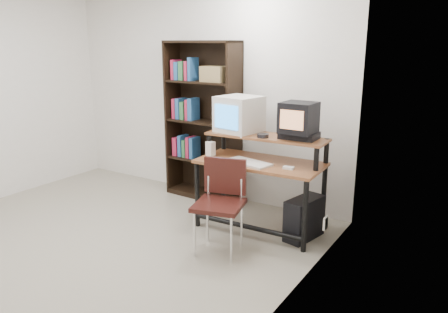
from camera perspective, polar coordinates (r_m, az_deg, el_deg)
The scene contains 16 objects.
floor at distance 4.49m, azimuth -18.02°, elevation -11.40°, with size 4.00×4.00×0.01m, color #A09784.
back_wall at distance 5.55m, azimuth -3.02°, elevation 8.33°, with size 4.00×0.01×2.60m, color white.
right_wall at distance 2.84m, azimuth 6.66°, elevation 2.10°, with size 0.01×4.00×2.60m, color white.
computer_desk at distance 4.50m, azimuth 4.89°, elevation -1.06°, with size 1.30×0.69×0.98m.
crt_monitor at distance 4.68m, azimuth 1.97°, elevation 5.49°, with size 0.47×0.47×0.39m.
vcr at distance 4.42m, azimuth 9.78°, elevation 2.67°, with size 0.36×0.26×0.08m, color black.
crt_tv at distance 4.34m, azimuth 9.71°, elevation 5.03°, with size 0.33×0.33×0.30m.
cd_spindle at distance 4.43m, azimuth 5.10°, elevation 2.66°, with size 0.12×0.12×0.05m, color #26262B.
keyboard at distance 4.38m, azimuth 3.23°, elevation -0.89°, with size 0.47×0.21×0.04m, color silver.
mousepad at distance 4.23m, azimuth 8.41°, elevation -1.81°, with size 0.22×0.18×0.01m, color black.
mouse at distance 4.24m, azimuth 8.42°, elevation -1.52°, with size 0.10×0.06×0.03m, color white.
desk_speaker at distance 4.66m, azimuth -1.77°, elevation 0.93°, with size 0.08×0.07×0.17m, color silver.
pc_tower at distance 4.48m, azimuth 10.44°, elevation -7.93°, with size 0.20×0.45×0.42m, color black.
school_chair at distance 4.08m, azimuth -0.37°, elevation -5.11°, with size 0.53×0.53×0.86m.
bookshelf at distance 5.40m, azimuth -2.68°, elevation 4.81°, with size 0.98×0.36×1.94m.
wall_outlet at distance 4.17m, azimuth 13.10°, elevation -8.49°, with size 0.02×0.08×0.12m, color beige.
Camera 1 is at (3.19, -2.50, 1.91)m, focal length 35.00 mm.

